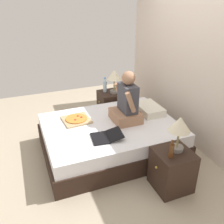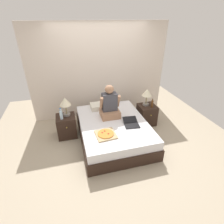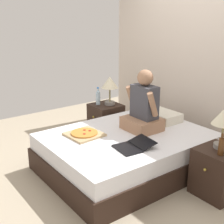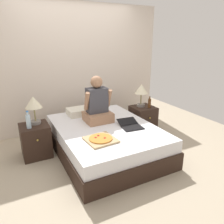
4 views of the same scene
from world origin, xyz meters
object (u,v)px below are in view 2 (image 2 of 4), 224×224
at_px(nightstand_left, 67,126).
at_px(person_seated, 110,105).
at_px(water_bottle, 61,115).
at_px(beer_bottle, 152,104).
at_px(pizza_box, 106,134).
at_px(laptop, 131,124).
at_px(lamp_on_right_nightstand, 147,94).
at_px(lamp_on_left_nightstand, 65,103).
at_px(nightstand_right, 147,115).
at_px(bed, 113,130).

relative_size(nightstand_left, person_seated, 0.68).
relative_size(water_bottle, beer_bottle, 1.20).
distance_m(nightstand_left, water_bottle, 0.40).
bearing_deg(pizza_box, beer_bottle, 28.66).
bearing_deg(pizza_box, person_seated, 69.16).
distance_m(nightstand_left, beer_bottle, 2.20).
relative_size(nightstand_left, laptop, 1.19).
height_order(water_bottle, beer_bottle, water_bottle).
bearing_deg(beer_bottle, lamp_on_right_nightstand, 123.69).
distance_m(water_bottle, lamp_on_right_nightstand, 2.16).
height_order(lamp_on_left_nightstand, lamp_on_right_nightstand, same).
bearing_deg(laptop, nightstand_right, 42.47).
height_order(bed, beer_bottle, beer_bottle).
bearing_deg(beer_bottle, lamp_on_left_nightstand, 175.96).
bearing_deg(water_bottle, lamp_on_left_nightstand, 49.40).
bearing_deg(nightstand_left, lamp_on_right_nightstand, 1.39).
bearing_deg(laptop, pizza_box, -160.04).
height_order(lamp_on_left_nightstand, water_bottle, lamp_on_left_nightstand).
relative_size(lamp_on_left_nightstand, water_bottle, 1.63).
xyz_separation_m(bed, person_seated, (-0.01, 0.27, 0.53)).
bearing_deg(bed, lamp_on_left_nightstand, 155.11).
xyz_separation_m(nightstand_left, lamp_on_left_nightstand, (0.04, 0.05, 0.59)).
xyz_separation_m(person_seated, pizza_box, (-0.27, -0.72, -0.27)).
bearing_deg(water_bottle, beer_bottle, -0.26).
bearing_deg(nightstand_right, nightstand_left, 180.00).
bearing_deg(bed, pizza_box, -122.54).
bearing_deg(water_bottle, pizza_box, -42.80).
xyz_separation_m(nightstand_right, laptop, (-0.69, -0.63, 0.23)).
bearing_deg(water_bottle, nightstand_left, 48.35).
xyz_separation_m(bed, water_bottle, (-1.13, 0.33, 0.41)).
relative_size(nightstand_right, beer_bottle, 2.31).
xyz_separation_m(nightstand_left, water_bottle, (-0.08, -0.09, 0.38)).
relative_size(lamp_on_left_nightstand, pizza_box, 1.05).
height_order(bed, laptop, laptop).
height_order(nightstand_left, pizza_box, nightstand_left).
relative_size(bed, lamp_on_right_nightstand, 4.49).
xyz_separation_m(nightstand_left, lamp_on_right_nightstand, (2.06, 0.05, 0.59)).
bearing_deg(laptop, lamp_on_right_nightstand, 45.91).
height_order(lamp_on_left_nightstand, laptop, lamp_on_left_nightstand).
xyz_separation_m(nightstand_left, person_seated, (1.03, -0.15, 0.49)).
bearing_deg(beer_bottle, person_seated, -177.58).
distance_m(lamp_on_left_nightstand, lamp_on_right_nightstand, 2.02).
xyz_separation_m(lamp_on_left_nightstand, water_bottle, (-0.12, -0.14, -0.22)).
relative_size(lamp_on_left_nightstand, lamp_on_right_nightstand, 1.00).
distance_m(lamp_on_right_nightstand, beer_bottle, 0.29).
xyz_separation_m(water_bottle, pizza_box, (0.84, -0.78, -0.15)).
xyz_separation_m(lamp_on_right_nightstand, pizza_box, (-1.30, -0.92, -0.37)).
bearing_deg(bed, nightstand_left, 158.27).
bearing_deg(pizza_box, water_bottle, 137.20).
bearing_deg(lamp_on_left_nightstand, water_bottle, -130.60).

